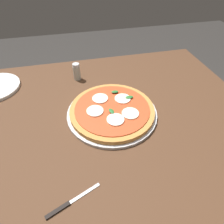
{
  "coord_description": "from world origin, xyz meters",
  "views": [
    {
      "loc": [
        0.09,
        0.55,
        1.3
      ],
      "look_at": [
        -0.04,
        -0.01,
        0.77
      ],
      "focal_mm": 31.04,
      "sensor_mm": 36.0,
      "label": 1
    }
  ],
  "objects_px": {
    "knife": "(67,205)",
    "pepper_shaker": "(77,72)",
    "pizza": "(112,110)",
    "dining_table": "(103,134)",
    "serving_tray": "(112,113)"
  },
  "relations": [
    {
      "from": "knife",
      "to": "serving_tray",
      "type": "bearing_deg",
      "value": -121.79
    },
    {
      "from": "knife",
      "to": "pizza",
      "type": "bearing_deg",
      "value": -121.93
    },
    {
      "from": "dining_table",
      "to": "pizza",
      "type": "height_order",
      "value": "pizza"
    },
    {
      "from": "serving_tray",
      "to": "dining_table",
      "type": "bearing_deg",
      "value": 8.93
    },
    {
      "from": "knife",
      "to": "pepper_shaker",
      "type": "distance_m",
      "value": 0.62
    },
    {
      "from": "dining_table",
      "to": "knife",
      "type": "relative_size",
      "value": 8.2
    },
    {
      "from": "pizza",
      "to": "knife",
      "type": "relative_size",
      "value": 2.17
    },
    {
      "from": "dining_table",
      "to": "serving_tray",
      "type": "height_order",
      "value": "serving_tray"
    },
    {
      "from": "dining_table",
      "to": "serving_tray",
      "type": "distance_m",
      "value": 0.12
    },
    {
      "from": "knife",
      "to": "pepper_shaker",
      "type": "bearing_deg",
      "value": -98.33
    },
    {
      "from": "pizza",
      "to": "knife",
      "type": "height_order",
      "value": "pizza"
    },
    {
      "from": "dining_table",
      "to": "knife",
      "type": "xyz_separation_m",
      "value": [
        0.16,
        0.32,
        0.11
      ]
    },
    {
      "from": "dining_table",
      "to": "pepper_shaker",
      "type": "xyz_separation_m",
      "value": [
        0.07,
        -0.3,
        0.15
      ]
    },
    {
      "from": "serving_tray",
      "to": "knife",
      "type": "distance_m",
      "value": 0.38
    },
    {
      "from": "pizza",
      "to": "serving_tray",
      "type": "bearing_deg",
      "value": -69.35
    }
  ]
}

